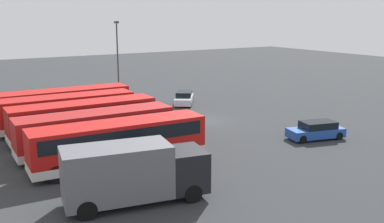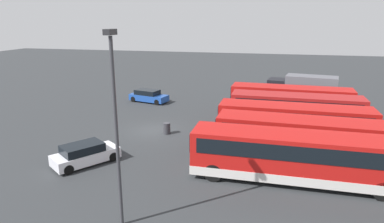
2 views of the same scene
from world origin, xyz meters
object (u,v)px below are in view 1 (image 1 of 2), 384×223
(bus_single_deck_near_end, at_px, (120,142))
(bus_single_deck_second, at_px, (96,130))
(bus_single_deck_fourth, at_px, (68,111))
(box_truck_blue, at_px, (133,172))
(lamp_post_tall, at_px, (118,55))
(car_small_green, at_px, (316,130))
(bus_single_deck_third, at_px, (84,118))
(waste_bin_yellow, at_px, (191,116))
(car_hatchback_silver, at_px, (184,98))
(bus_single_deck_fifth, at_px, (64,103))

(bus_single_deck_near_end, bearing_deg, bus_single_deck_second, 4.55)
(bus_single_deck_fourth, bearing_deg, box_truck_blue, 175.26)
(lamp_post_tall, bearing_deg, car_small_green, -162.37)
(bus_single_deck_third, distance_m, box_truck_blue, 13.51)
(box_truck_blue, xyz_separation_m, waste_bin_yellow, (13.79, -11.92, -1.23))
(bus_single_deck_third, relative_size, lamp_post_tall, 1.29)
(bus_single_deck_fourth, relative_size, car_small_green, 2.40)
(bus_single_deck_fourth, height_order, lamp_post_tall, lamp_post_tall)
(bus_single_deck_fourth, bearing_deg, car_hatchback_silver, -74.27)
(bus_single_deck_third, bearing_deg, car_hatchback_silver, -61.30)
(bus_single_deck_fifth, relative_size, car_hatchback_silver, 2.67)
(bus_single_deck_second, height_order, bus_single_deck_fifth, same)
(lamp_post_tall, bearing_deg, bus_single_deck_near_end, 157.99)
(bus_single_deck_second, bearing_deg, box_truck_blue, 171.85)
(bus_single_deck_second, distance_m, box_truck_blue, 9.56)
(bus_single_deck_third, bearing_deg, box_truck_blue, 172.78)
(bus_single_deck_third, distance_m, car_hatchback_silver, 15.60)
(bus_single_deck_near_end, height_order, box_truck_blue, box_truck_blue)
(lamp_post_tall, distance_m, waste_bin_yellow, 13.81)
(bus_single_deck_fourth, xyz_separation_m, bus_single_deck_fifth, (3.30, -0.64, 0.00))
(bus_single_deck_fifth, xyz_separation_m, lamp_post_tall, (6.40, -8.01, 3.56))
(bus_single_deck_near_end, relative_size, bus_single_deck_fourth, 1.02)
(bus_single_deck_second, xyz_separation_m, bus_single_deck_fifth, (10.78, -0.69, 0.00))
(bus_single_deck_near_end, bearing_deg, car_small_green, -98.24)
(bus_single_deck_fourth, bearing_deg, bus_single_deck_third, -175.31)
(car_hatchback_silver, relative_size, lamp_post_tall, 0.50)
(bus_single_deck_fifth, bearing_deg, waste_bin_yellow, -123.18)
(car_small_green, distance_m, waste_bin_yellow, 11.62)
(box_truck_blue, bearing_deg, car_hatchback_silver, -36.34)
(bus_single_deck_third, relative_size, car_small_green, 2.43)
(bus_single_deck_second, height_order, car_hatchback_silver, bus_single_deck_second)
(car_hatchback_silver, relative_size, waste_bin_yellow, 4.77)
(car_hatchback_silver, height_order, car_small_green, same)
(box_truck_blue, bearing_deg, bus_single_deck_fifth, -5.78)
(bus_single_deck_near_end, height_order, bus_single_deck_second, same)
(box_truck_blue, bearing_deg, bus_single_deck_fourth, -4.74)
(bus_single_deck_near_end, xyz_separation_m, bus_single_deck_fifth, (14.42, -0.40, 0.00))
(bus_single_deck_second, height_order, bus_single_deck_third, same)
(bus_single_deck_third, height_order, lamp_post_tall, lamp_post_tall)
(bus_single_deck_near_end, height_order, lamp_post_tall, lamp_post_tall)
(car_hatchback_silver, distance_m, waste_bin_yellow, 7.88)
(bus_single_deck_near_end, distance_m, bus_single_deck_fourth, 11.12)
(bus_single_deck_third, height_order, box_truck_blue, box_truck_blue)
(bus_single_deck_near_end, relative_size, bus_single_deck_fifth, 0.96)
(bus_single_deck_fifth, bearing_deg, lamp_post_tall, -51.40)
(lamp_post_tall, bearing_deg, bus_single_deck_second, 153.13)
(car_hatchback_silver, height_order, waste_bin_yellow, car_hatchback_silver)
(car_small_green, bearing_deg, bus_single_deck_near_end, 81.76)
(bus_single_deck_third, height_order, car_small_green, bus_single_deck_third)
(waste_bin_yellow, bearing_deg, car_small_green, -151.88)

